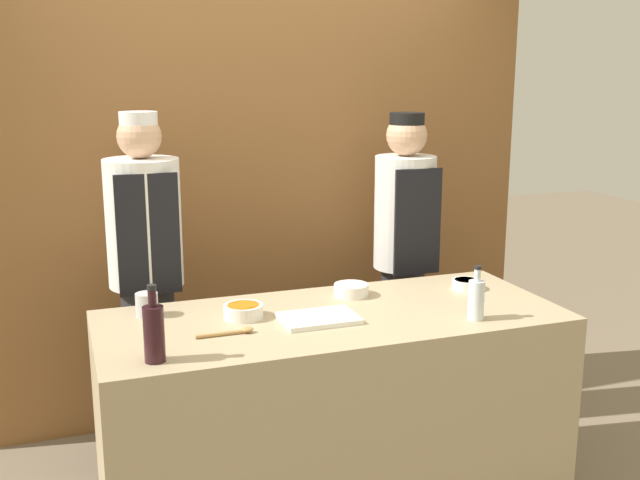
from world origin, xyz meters
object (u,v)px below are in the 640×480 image
Objects in this scene: sauce_bowl_red at (466,284)px; cutting_board at (319,318)px; chef_right at (404,257)px; cup_steel at (147,305)px; sauce_bowl_purple at (351,289)px; bottle_wine at (154,332)px; chef_left at (147,280)px; bottle_clear at (476,299)px; sauce_bowl_orange at (243,311)px; wooden_spoon at (231,332)px.

cutting_board is at bearing -166.32° from sauce_bowl_red.
cup_steel is at bearing -161.31° from chef_right.
sauce_bowl_purple is 1.05m from bottle_wine.
sauce_bowl_purple reaches higher than sauce_bowl_red.
sauce_bowl_purple is at bearing -30.26° from chef_left.
chef_right is (1.38, 0.47, -0.03)m from cup_steel.
bottle_clear is at bearing 0.86° from bottle_wine.
chef_left reaches higher than cup_steel.
cutting_board is 1.37× the size of bottle_clear.
sauce_bowl_purple is 0.37m from cutting_board.
sauce_bowl_orange is 1.65× the size of cup_steel.
chef_left is (0.06, 0.47, -0.02)m from cup_steel.
chef_left reaches higher than wooden_spoon.
sauce_bowl_orange is at bearing 41.41° from bottle_wine.
bottle_wine is (-1.45, -0.40, 0.08)m from sauce_bowl_red.
bottle_clear is at bearing -98.61° from chef_right.
wooden_spoon is at bearing -74.83° from chef_left.
sauce_bowl_red is 1.48m from chef_left.
bottle_wine is 1.23× the size of bottle_clear.
bottle_clear is at bearing -38.90° from chef_left.
wooden_spoon is (0.31, 0.17, -0.10)m from bottle_wine.
chef_left is (-0.83, 0.49, -0.01)m from sauce_bowl_purple.
chef_left is (-0.22, 0.80, 0.01)m from wooden_spoon.
sauce_bowl_purple is at bearing 27.09° from wooden_spoon.
sauce_bowl_red is 0.57× the size of wooden_spoon.
bottle_clear is at bearing -21.45° from cup_steel.
cutting_board is 0.18× the size of chef_right.
sauce_bowl_orange is 0.09× the size of chef_left.
bottle_clear reaches higher than wooden_spoon.
sauce_bowl_red is at bearing -86.10° from chef_right.
sauce_bowl_orange is at bearing -177.08° from sauce_bowl_red.
sauce_bowl_red is 1.33× the size of cup_steel.
sauce_bowl_purple is at bearing 171.26° from sauce_bowl_red.
cup_steel is at bearing 178.81° from sauce_bowl_purple.
chef_left is (-0.31, 0.62, -0.01)m from sauce_bowl_orange.
chef_right reaches higher than sauce_bowl_red.
wooden_spoon is at bearing -152.91° from sauce_bowl_purple.
wooden_spoon is at bearing -116.94° from sauce_bowl_orange.
bottle_clear reaches higher than sauce_bowl_orange.
sauce_bowl_orange is 0.40m from cup_steel.
bottle_wine is at bearing -138.59° from sauce_bowl_orange.
sauce_bowl_orange is 1.03× the size of sauce_bowl_purple.
bottle_clear is at bearing -18.12° from cutting_board.
sauce_bowl_orange is at bearing 63.06° from wooden_spoon.
sauce_bowl_purple is 0.69m from wooden_spoon.
bottle_clear is 0.98m from wooden_spoon.
bottle_wine is 0.98m from chef_left.
chef_left reaches higher than bottle_clear.
bottle_wine is at bearing -164.44° from sauce_bowl_red.
cup_steel is 0.06× the size of chef_left.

